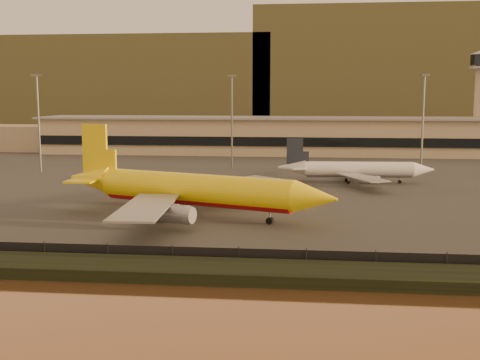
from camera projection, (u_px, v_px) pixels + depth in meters
The scene contains 11 objects.
ground at pixel (234, 241), 84.51m from camera, with size 900.00×900.00×0.00m, color black.
embankment at pixel (217, 271), 67.68m from camera, with size 320.00×7.00×1.40m, color black.
tarmac at pixel (271, 164), 178.01m from camera, with size 320.00×220.00×0.20m, color #2D2D2D.
perimeter_fence at pixel (222, 257), 71.53m from camera, with size 300.00×0.05×2.20m, color black.
terminal_building at pixel (235, 136), 208.75m from camera, with size 202.00×25.00×12.60m.
apron_light_masts at pixel (326, 113), 154.54m from camera, with size 152.20×12.20×25.40m.
distant_hills at pixel (261, 79), 416.95m from camera, with size 470.00×160.00×70.00m.
dhl_cargo_jet at pixel (191, 190), 100.08m from camera, with size 49.02×46.64×15.04m.
white_narrowbody_jet at pixel (356, 170), 138.26m from camera, with size 35.72×34.85×10.27m.
gse_vehicle_yellow at pixel (293, 203), 107.93m from camera, with size 3.93×1.77×1.77m, color yellow.
gse_vehicle_white at pixel (178, 197), 114.49m from camera, with size 4.14×1.86×1.86m, color silver.
Camera 1 is at (9.57, -81.89, 20.46)m, focal length 45.00 mm.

